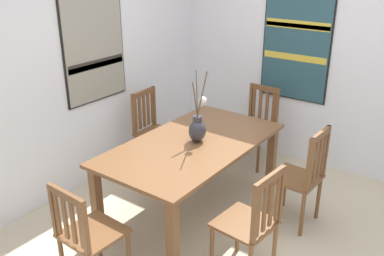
% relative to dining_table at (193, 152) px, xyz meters
% --- Properties ---
extents(ground_plane, '(6.40, 6.40, 0.03)m').
position_rel_dining_table_xyz_m(ground_plane, '(-0.05, -0.50, -0.67)').
color(ground_plane, beige).
extents(wall_back, '(6.40, 0.12, 2.70)m').
position_rel_dining_table_xyz_m(wall_back, '(-0.05, 1.36, 0.69)').
color(wall_back, silver).
rests_on(wall_back, ground_plane).
extents(wall_side, '(0.12, 6.40, 2.70)m').
position_rel_dining_table_xyz_m(wall_side, '(1.81, -0.50, 0.69)').
color(wall_side, silver).
rests_on(wall_side, ground_plane).
extents(dining_table, '(1.87, 1.02, 0.76)m').
position_rel_dining_table_xyz_m(dining_table, '(0.00, 0.00, 0.00)').
color(dining_table, brown).
rests_on(dining_table, ground_plane).
extents(centerpiece_vase, '(0.18, 0.20, 0.71)m').
position_rel_dining_table_xyz_m(centerpiece_vase, '(0.05, -0.02, 0.24)').
color(centerpiece_vase, '#333338').
rests_on(centerpiece_vase, dining_table).
extents(chair_0, '(0.44, 0.44, 0.99)m').
position_rel_dining_table_xyz_m(chair_0, '(0.44, -0.94, -0.15)').
color(chair_0, brown).
rests_on(chair_0, ground_plane).
extents(chair_1, '(0.43, 0.43, 0.96)m').
position_rel_dining_table_xyz_m(chair_1, '(0.48, 0.92, -0.15)').
color(chair_1, brown).
rests_on(chair_1, ground_plane).
extents(chair_2, '(0.44, 0.44, 0.91)m').
position_rel_dining_table_xyz_m(chair_2, '(-1.31, 0.02, -0.17)').
color(chair_2, brown).
rests_on(chair_2, ground_plane).
extents(chair_3, '(0.44, 0.44, 0.95)m').
position_rel_dining_table_xyz_m(chair_3, '(1.35, 0.02, -0.16)').
color(chair_3, brown).
rests_on(chair_3, ground_plane).
extents(chair_4, '(0.45, 0.45, 0.96)m').
position_rel_dining_table_xyz_m(chair_4, '(-0.48, -0.91, -0.16)').
color(chair_4, brown).
rests_on(chair_4, ground_plane).
extents(painting_on_back_wall, '(0.81, 0.05, 1.23)m').
position_rel_dining_table_xyz_m(painting_on_back_wall, '(0.01, 1.29, 0.88)').
color(painting_on_back_wall, black).
extents(painting_on_side_wall, '(0.05, 0.83, 1.29)m').
position_rel_dining_table_xyz_m(painting_on_side_wall, '(1.74, -0.23, 0.76)').
color(painting_on_side_wall, black).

